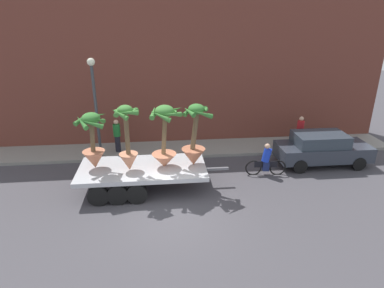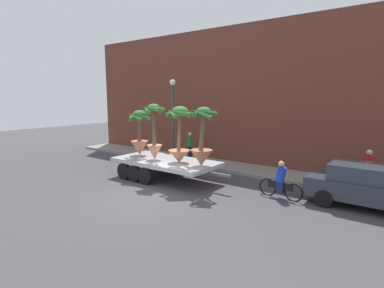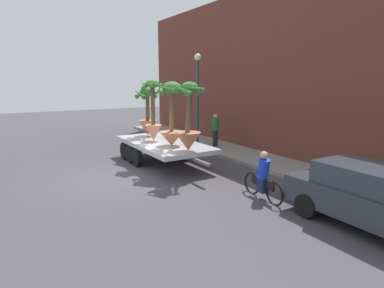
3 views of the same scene
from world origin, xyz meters
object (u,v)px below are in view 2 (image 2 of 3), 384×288
potted_palm_extra (202,143)px  pedestrian_far_left (190,145)px  pedestrian_near_gate (368,169)px  street_lamp (173,109)px  parked_car (371,186)px  potted_palm_rear (140,134)px  potted_palm_front (154,134)px  cyclist (281,182)px  potted_palm_middle (180,136)px  flatbed_trailer (162,164)px

potted_palm_extra → pedestrian_far_left: 5.29m
pedestrian_near_gate → street_lamp: bearing=-178.7°
pedestrian_far_left → parked_car: bearing=-13.0°
parked_car → pedestrian_near_gate: 1.91m
potted_palm_rear → parked_car: 10.49m
pedestrian_far_left → potted_palm_extra: bearing=-46.7°
potted_palm_front → cyclist: size_ratio=1.46×
potted_palm_extra → street_lamp: bearing=144.1°
potted_palm_middle → parked_car: 7.78m
parked_car → street_lamp: size_ratio=0.90×
potted_palm_extra → cyclist: 3.64m
pedestrian_far_left → potted_palm_rear: bearing=-97.2°
potted_palm_rear → potted_palm_extra: potted_palm_extra is taller
cyclist → parked_car: (2.99, 0.83, 0.16)m
potted_palm_front → cyclist: bearing=8.9°
flatbed_trailer → potted_palm_rear: (-1.65, 0.12, 1.30)m
potted_palm_front → cyclist: (5.95, 0.93, -1.56)m
potted_palm_middle → parked_car: bearing=11.9°
potted_palm_middle → pedestrian_near_gate: size_ratio=1.51×
flatbed_trailer → pedestrian_near_gate: (8.34, 3.39, 0.28)m
flatbed_trailer → pedestrian_near_gate: bearing=22.1°
street_lamp → potted_palm_extra: bearing=-35.9°
flatbed_trailer → potted_palm_extra: size_ratio=2.39×
potted_palm_front → flatbed_trailer: bearing=42.0°
potted_palm_middle → potted_palm_extra: bearing=3.3°
cyclist → pedestrian_far_left: size_ratio=1.08×
potted_palm_extra → pedestrian_far_left: (-3.57, 3.79, -0.97)m
potted_palm_extra → pedestrian_far_left: size_ratio=1.51×
potted_palm_front → pedestrian_near_gate: 9.40m
street_lamp → pedestrian_near_gate: bearing=1.3°
pedestrian_near_gate → street_lamp: (-10.30, -0.24, 2.19)m
pedestrian_near_gate → potted_palm_extra: bearing=-150.4°
parked_car → pedestrian_far_left: (-9.86, 2.27, 0.22)m
flatbed_trailer → cyclist: bearing=7.0°
cyclist → pedestrian_near_gate: 3.80m
pedestrian_near_gate → flatbed_trailer: bearing=-157.9°
potted_palm_extra → street_lamp: street_lamp is taller
flatbed_trailer → parked_car: parked_car is taller
street_lamp → potted_palm_rear: bearing=-84.1°
potted_palm_extra → pedestrian_near_gate: 6.92m
pedestrian_near_gate → pedestrian_far_left: same height
parked_car → pedestrian_far_left: pedestrian_far_left is taller
potted_palm_rear → potted_palm_extra: (4.03, -0.11, -0.04)m
flatbed_trailer → cyclist: size_ratio=3.36×
potted_palm_middle → pedestrian_far_left: bearing=121.5°
potted_palm_front → potted_palm_extra: bearing=5.2°
parked_car → potted_palm_middle: bearing=-168.1°
cyclist → pedestrian_near_gate: size_ratio=1.08×
potted_palm_rear → potted_palm_front: potted_palm_front is taller
parked_car → potted_palm_extra: bearing=-166.5°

